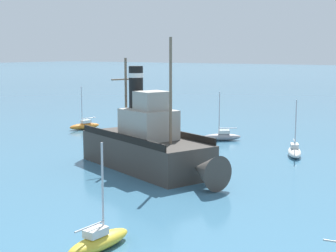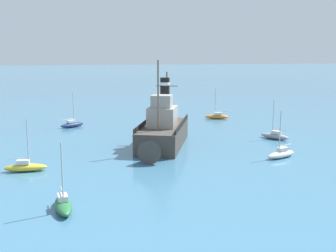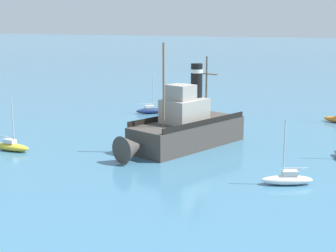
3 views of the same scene
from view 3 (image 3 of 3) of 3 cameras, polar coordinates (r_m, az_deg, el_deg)
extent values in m
plane|color=teal|center=(49.15, 1.22, -2.23)|extent=(600.00, 600.00, 0.00)
cube|color=#423D38|center=(48.76, 2.21, -0.90)|extent=(8.31, 12.78, 2.40)
cone|color=#423D38|center=(43.74, -4.02, -2.40)|extent=(3.04, 3.07, 2.35)
cube|color=#9E998E|center=(47.94, 1.84, 1.69)|extent=(4.21, 4.80, 2.20)
cube|color=#9E998E|center=(47.29, 1.45, 3.76)|extent=(2.76, 2.64, 1.40)
cylinder|color=black|center=(48.82, 3.19, 5.06)|extent=(1.10, 1.10, 3.20)
cylinder|color=silver|center=(48.73, 3.20, 6.11)|extent=(1.16, 1.16, 0.35)
cylinder|color=#75604C|center=(45.51, -0.48, 4.53)|extent=(0.20, 0.20, 7.50)
cylinder|color=#75604C|center=(50.07, 4.29, 4.29)|extent=(0.20, 0.20, 6.00)
cylinder|color=#75604C|center=(49.91, 4.31, 5.79)|extent=(2.48, 1.02, 0.12)
cube|color=black|center=(47.11, 4.20, 0.43)|extent=(4.09, 10.72, 0.50)
cube|color=black|center=(49.89, 0.36, 1.10)|extent=(4.09, 10.72, 0.50)
ellipsoid|color=gold|center=(49.46, -16.93, -2.24)|extent=(3.83, 1.21, 0.70)
cube|color=silver|center=(49.47, -17.14, -1.62)|extent=(1.12, 0.67, 0.36)
cylinder|color=#B7B7BC|center=(48.75, -16.83, 0.52)|extent=(0.10, 0.10, 4.20)
cylinder|color=#B7B7BC|center=(49.65, -17.51, -1.16)|extent=(1.80, 0.13, 0.08)
ellipsoid|color=navy|center=(66.03, -1.91, 1.70)|extent=(3.73, 3.11, 0.70)
cube|color=silver|center=(65.90, -2.09, 2.15)|extent=(1.27, 1.16, 0.36)
cylinder|color=#B7B7BC|center=(65.70, -1.67, 3.81)|extent=(0.10, 0.10, 4.20)
cylinder|color=#B7B7BC|center=(65.77, -2.43, 2.45)|extent=(1.51, 1.11, 0.08)
ellipsoid|color=white|center=(38.79, 13.03, -5.85)|extent=(3.92, 2.53, 0.70)
cube|color=silver|center=(38.69, 13.35, -5.09)|extent=(1.26, 1.03, 0.36)
cylinder|color=#B7B7BC|center=(38.07, 12.76, -2.34)|extent=(0.10, 0.10, 4.20)
cylinder|color=#B7B7BC|center=(38.68, 13.96, -4.55)|extent=(1.68, 0.79, 0.08)
camera|label=1|loc=(52.78, -42.88, 5.45)|focal=55.00mm
camera|label=2|loc=(26.07, -71.97, 1.22)|focal=45.00mm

